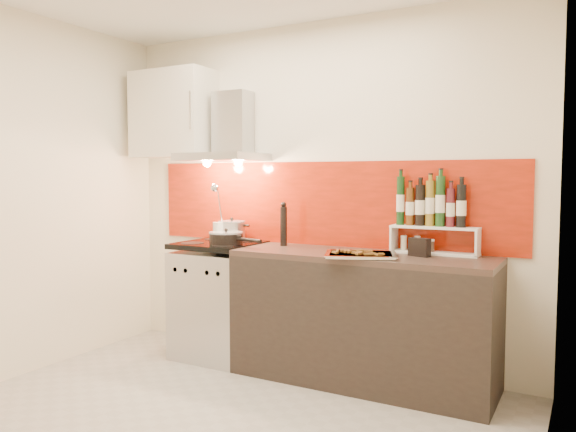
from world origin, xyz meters
The scene contains 16 objects.
floor centered at (0.00, 0.00, 0.00)m, with size 3.40×3.40×0.00m, color #9E9991.
back_wall centered at (0.00, 1.40, 1.30)m, with size 3.40×0.02×2.60m, color silver.
left_wall centered at (-1.70, 0.00, 1.30)m, with size 0.02×2.80×2.60m, color silver.
right_wall centered at (1.70, 0.00, 1.30)m, with size 0.02×2.80×2.60m, color silver.
backsplash centered at (0.05, 1.39, 1.22)m, with size 3.00×0.02×0.64m, color maroon.
range_stove centered at (-0.70, 1.10, 0.44)m, with size 0.60×0.60×0.91m.
counter centered at (0.50, 1.10, 0.45)m, with size 1.80×0.60×0.90m.
range_hood centered at (-0.70, 1.24, 1.74)m, with size 0.62×0.50×0.61m.
upper_cabinet centered at (-1.25, 1.22, 1.95)m, with size 0.70×0.35×0.72m, color beige.
stock_pot centered at (-0.67, 1.23, 0.99)m, with size 0.22×0.22×0.19m.
saute_pan centered at (-0.58, 1.03, 0.96)m, with size 0.50×0.26×0.12m.
utensil_jar centered at (-0.72, 1.12, 1.04)m, with size 0.10×0.15×0.47m.
pepper_mill centered at (-0.18, 1.21, 1.06)m, with size 0.05×0.05×0.34m.
step_shelf centered at (0.92, 1.31, 1.15)m, with size 0.59×0.16×0.53m.
caddy_box centered at (0.88, 1.15, 0.96)m, with size 0.14×0.06×0.12m, color black.
baking_tray centered at (0.55, 0.95, 0.92)m, with size 0.56×0.50×0.03m.
Camera 1 is at (1.89, -2.50, 1.42)m, focal length 35.00 mm.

